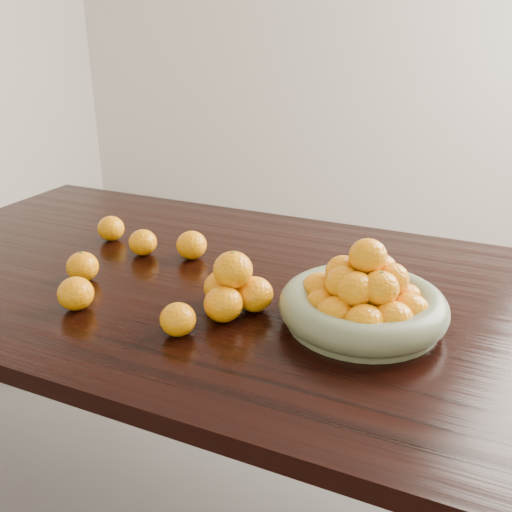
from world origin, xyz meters
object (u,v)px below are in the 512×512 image
at_px(fruit_bowl, 363,300).
at_px(orange_pyramid, 233,288).
at_px(loose_orange_0, 83,267).
at_px(dining_table, 252,317).

height_order(fruit_bowl, orange_pyramid, fruit_bowl).
distance_m(fruit_bowl, loose_orange_0, 0.66).
bearing_deg(fruit_bowl, orange_pyramid, -166.86).
distance_m(fruit_bowl, orange_pyramid, 0.27).
xyz_separation_m(fruit_bowl, orange_pyramid, (-0.26, -0.06, 0.00)).
bearing_deg(loose_orange_0, fruit_bowl, 6.08).
bearing_deg(dining_table, loose_orange_0, -157.96).
xyz_separation_m(dining_table, fruit_bowl, (0.28, -0.08, 0.14)).
xyz_separation_m(orange_pyramid, loose_orange_0, (-0.39, -0.01, -0.02)).
bearing_deg(fruit_bowl, loose_orange_0, -173.92).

